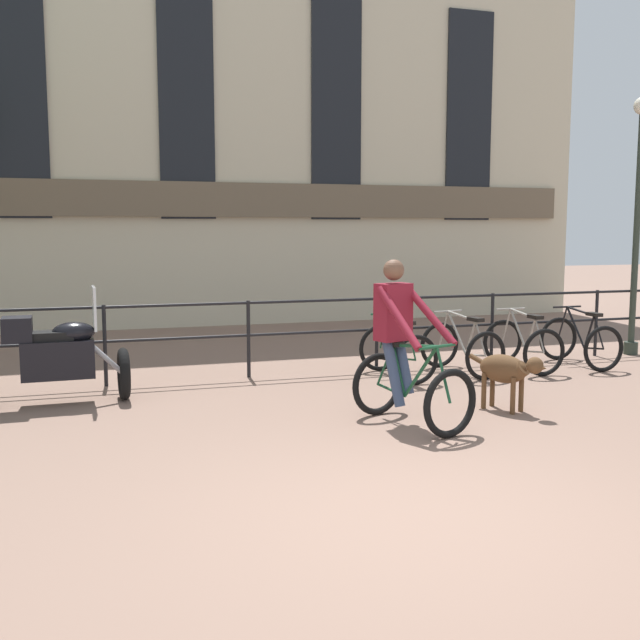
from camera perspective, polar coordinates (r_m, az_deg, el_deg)
ground_plane at (r=5.50m, az=6.78°, el=-14.56°), size 60.00×60.00×0.00m
canal_railing at (r=10.16m, az=-5.48°, el=-0.44°), size 15.05×0.05×1.05m
building_facade at (r=15.91m, az=-10.27°, el=14.32°), size 18.00×0.72×8.19m
cyclist_with_bike at (r=7.77m, az=6.38°, el=-2.33°), size 0.99×1.32×1.70m
dog at (r=8.54m, az=14.06°, el=-3.73°), size 0.53×0.89×0.65m
parked_motorcycle at (r=9.09m, az=-19.43°, el=-2.62°), size 1.58×0.65×1.35m
parked_bicycle_near_lamp at (r=10.18m, az=5.91°, el=-2.42°), size 0.72×1.14×0.86m
parked_bicycle_mid_left at (r=10.61m, az=10.75°, el=-2.12°), size 0.81×1.19×0.86m
parked_bicycle_mid_right at (r=11.11m, az=15.18°, el=-1.84°), size 0.66×1.11×0.86m
parked_bicycle_far_end at (r=11.67m, az=19.21°, el=-1.57°), size 0.66×1.11×0.86m
street_lamp at (r=12.92m, az=23.04°, el=7.61°), size 0.28×0.28×4.05m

